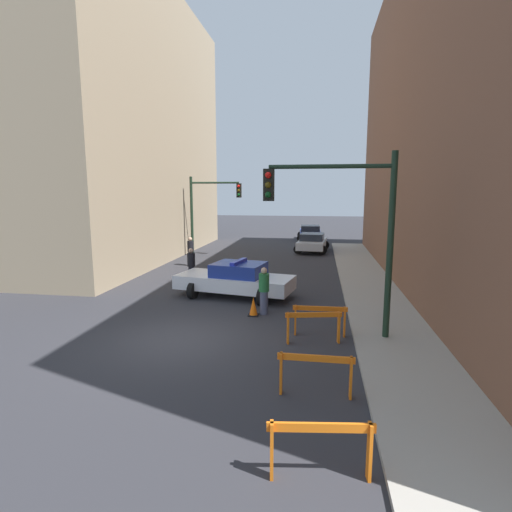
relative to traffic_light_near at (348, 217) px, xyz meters
name	(u,v)px	position (x,y,z in m)	size (l,w,h in m)	color
ground_plane	(179,340)	(-4.73, -0.86, -3.53)	(120.00, 120.00, 0.00)	#2D2D33
sidewalk_right	(402,351)	(1.47, -0.86, -3.47)	(2.40, 44.00, 0.12)	#9E998E
building_corner_left	(72,129)	(-16.73, 13.14, 4.69)	(14.00, 20.00, 16.44)	tan
traffic_light_near	(348,217)	(0.00, 0.00, 0.00)	(3.64, 0.35, 5.20)	black
traffic_light_far	(208,204)	(-8.03, 14.08, -0.13)	(3.44, 0.35, 5.20)	black
police_car	(236,279)	(-4.08, 4.08, -2.81)	(4.96, 2.91, 1.52)	white
parked_car_near	(312,242)	(-1.24, 17.10, -2.86)	(2.50, 4.43, 1.31)	silver
parked_car_mid	(310,233)	(-1.54, 23.84, -2.86)	(2.39, 4.37, 1.31)	navy
pedestrian_crossing	(191,265)	(-6.59, 6.07, -2.67)	(0.51, 0.51, 1.66)	black
pedestrian_corner	(191,251)	(-8.04, 10.37, -2.67)	(0.51, 0.51, 1.66)	black
pedestrian_sidewalk	(264,290)	(-2.62, 1.95, -2.67)	(0.47, 0.47, 1.66)	#474C66
barrier_front	(321,441)	(-0.69, -5.95, -2.91)	(1.59, 0.35, 0.90)	orange
barrier_mid	(316,368)	(-0.79, -3.49, -2.91)	(1.60, 0.17, 0.90)	orange
barrier_back	(314,322)	(-0.88, -0.52, -2.91)	(1.58, 0.46, 0.90)	orange
barrier_corner	(320,316)	(-0.70, 0.11, -2.91)	(1.60, 0.20, 0.90)	orange
traffic_cone	(253,307)	(-2.96, 1.72, -3.21)	(0.36, 0.36, 0.66)	black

